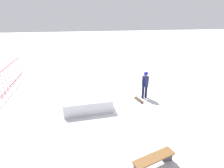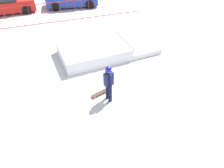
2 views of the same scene
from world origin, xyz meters
name	(u,v)px [view 1 (image 1 of 2)]	position (x,y,z in m)	size (l,w,h in m)	color
ground_plane	(109,101)	(0.00, 0.00, 0.00)	(60.00, 60.00, 0.00)	silver
skate_ramp	(85,92)	(0.86, 1.42, 0.32)	(5.65, 3.18, 0.74)	silver
skater	(145,83)	(0.19, -2.23, 1.01)	(0.43, 0.42, 1.73)	black
skateboard	(139,99)	(-0.13, -1.81, 0.08)	(0.82, 0.47, 0.09)	#3F2D1E
park_bench	(154,160)	(-4.99, -1.10, 0.36)	(0.94, 1.64, 0.48)	brown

